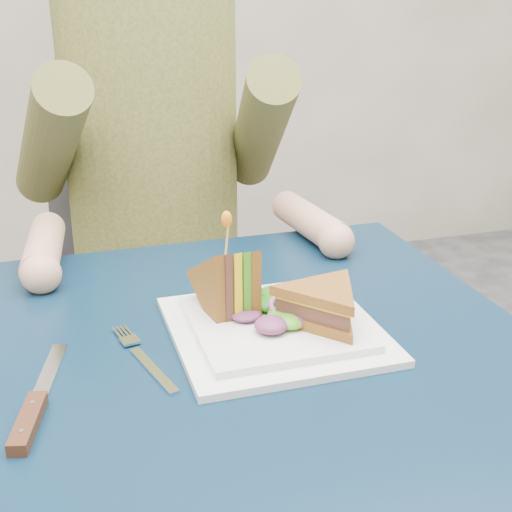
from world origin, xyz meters
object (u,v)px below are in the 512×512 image
object	(u,v)px
table	(241,398)
fork	(145,359)
sandwich_flat	(323,305)
sandwich_upright	(228,286)
knife	(32,412)
chair	(153,269)
plate	(275,328)
diner	(152,111)

from	to	relation	value
table	fork	size ratio (longest dim) A/B	4.22
sandwich_flat	sandwich_upright	world-z (taller)	sandwich_upright
table	knife	size ratio (longest dim) A/B	3.42
sandwich_flat	knife	world-z (taller)	sandwich_flat
sandwich_flat	chair	bearing A→B (deg)	98.08
chair	knife	xyz separation A→B (m)	(-0.25, -0.82, 0.20)
table	sandwich_flat	distance (m)	0.16
chair	fork	distance (m)	0.77
plate	sandwich_flat	world-z (taller)	sandwich_flat
plate	chair	bearing A→B (deg)	94.01
chair	knife	distance (m)	0.88
chair	plate	distance (m)	0.74
plate	table	bearing A→B (deg)	-164.91
chair	plate	size ratio (longest dim) A/B	3.58
fork	chair	bearing A→B (deg)	80.66
chair	fork	world-z (taller)	chair
table	sandwich_upright	size ratio (longest dim) A/B	5.54
diner	sandwich_upright	distance (m)	0.57
chair	diner	distance (m)	0.39
chair	knife	world-z (taller)	chair
fork	sandwich_upright	bearing A→B (deg)	28.19
plate	sandwich_upright	distance (m)	0.08
table	knife	distance (m)	0.28
sandwich_flat	fork	size ratio (longest dim) A/B	1.08
sandwich_flat	knife	xyz separation A→B (m)	(-0.36, -0.08, -0.04)
table	plate	distance (m)	0.10
knife	sandwich_flat	bearing A→B (deg)	12.06
diner	plate	xyz separation A→B (m)	(0.05, -0.60, -0.18)
table	diner	world-z (taller)	diner
diner	fork	size ratio (longest dim) A/B	4.19
plate	fork	world-z (taller)	plate
plate	fork	distance (m)	0.17
diner	plate	world-z (taller)	diner
fork	knife	world-z (taller)	knife
sandwich_upright	fork	xyz separation A→B (m)	(-0.12, -0.06, -0.05)
sandwich_upright	knife	size ratio (longest dim) A/B	0.62
table	fork	distance (m)	0.15
table	plate	size ratio (longest dim) A/B	2.88
plate	fork	size ratio (longest dim) A/B	1.46
plate	sandwich_upright	bearing A→B (deg)	138.05
sandwich_flat	sandwich_upright	xyz separation A→B (m)	(-0.11, 0.07, 0.01)
diner	fork	distance (m)	0.66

